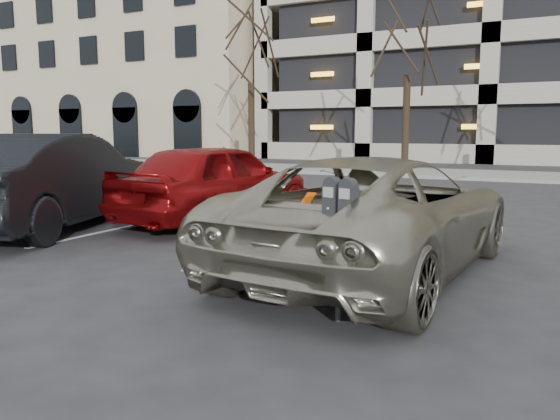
{
  "coord_description": "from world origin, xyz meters",
  "views": [
    {
      "loc": [
        2.56,
        -5.43,
        1.67
      ],
      "look_at": [
        -0.02,
        -0.44,
        0.86
      ],
      "focal_mm": 35.0,
      "sensor_mm": 36.0,
      "label": 1
    }
  ],
  "objects_px": {
    "car_red": "(218,182)",
    "car_dark": "(53,181)",
    "parking_meter": "(340,214)",
    "suv_silver": "(377,214)",
    "tree_a": "(251,30)",
    "tree_b": "(409,13)",
    "car_silver": "(25,181)"
  },
  "relations": [
    {
      "from": "car_red",
      "to": "car_dark",
      "type": "height_order",
      "value": "car_dark"
    },
    {
      "from": "parking_meter",
      "to": "suv_silver",
      "type": "height_order",
      "value": "suv_silver"
    },
    {
      "from": "tree_a",
      "to": "tree_b",
      "type": "xyz_separation_m",
      "value": [
        7.0,
        0.0,
        0.05
      ]
    },
    {
      "from": "car_dark",
      "to": "car_silver",
      "type": "relative_size",
      "value": 1.16
    },
    {
      "from": "tree_a",
      "to": "car_dark",
      "type": "bearing_deg",
      "value": -72.32
    },
    {
      "from": "tree_a",
      "to": "suv_silver",
      "type": "distance_m",
      "value": 19.31
    },
    {
      "from": "suv_silver",
      "to": "car_dark",
      "type": "xyz_separation_m",
      "value": [
        -5.88,
        0.3,
        0.13
      ]
    },
    {
      "from": "parking_meter",
      "to": "car_red",
      "type": "bearing_deg",
      "value": 148.99
    },
    {
      "from": "parking_meter",
      "to": "car_dark",
      "type": "height_order",
      "value": "car_dark"
    },
    {
      "from": "tree_b",
      "to": "car_red",
      "type": "bearing_deg",
      "value": -90.51
    },
    {
      "from": "tree_b",
      "to": "car_silver",
      "type": "xyz_separation_m",
      "value": [
        -4.65,
        -13.6,
        -5.51
      ]
    },
    {
      "from": "suv_silver",
      "to": "car_silver",
      "type": "height_order",
      "value": "suv_silver"
    },
    {
      "from": "car_dark",
      "to": "tree_b",
      "type": "bearing_deg",
      "value": -116.18
    },
    {
      "from": "tree_a",
      "to": "suv_silver",
      "type": "height_order",
      "value": "tree_a"
    },
    {
      "from": "tree_a",
      "to": "parking_meter",
      "type": "distance_m",
      "value": 20.87
    },
    {
      "from": "suv_silver",
      "to": "car_red",
      "type": "bearing_deg",
      "value": -26.34
    },
    {
      "from": "parking_meter",
      "to": "car_red",
      "type": "xyz_separation_m",
      "value": [
        -3.99,
        4.05,
        -0.22
      ]
    },
    {
      "from": "suv_silver",
      "to": "car_red",
      "type": "xyz_separation_m",
      "value": [
        -3.74,
        2.19,
        0.05
      ]
    },
    {
      "from": "parking_meter",
      "to": "car_dark",
      "type": "distance_m",
      "value": 6.5
    },
    {
      "from": "car_silver",
      "to": "car_dark",
      "type": "bearing_deg",
      "value": 160.91
    },
    {
      "from": "tree_b",
      "to": "suv_silver",
      "type": "distance_m",
      "value": 16.54
    },
    {
      "from": "tree_b",
      "to": "car_dark",
      "type": "distance_m",
      "value": 15.97
    },
    {
      "from": "tree_b",
      "to": "parking_meter",
      "type": "distance_m",
      "value": 18.24
    },
    {
      "from": "parking_meter",
      "to": "car_dark",
      "type": "bearing_deg",
      "value": 175.02
    },
    {
      "from": "suv_silver",
      "to": "car_red",
      "type": "distance_m",
      "value": 4.34
    },
    {
      "from": "parking_meter",
      "to": "car_dark",
      "type": "xyz_separation_m",
      "value": [
        -6.13,
        2.16,
        -0.14
      ]
    },
    {
      "from": "tree_a",
      "to": "tree_b",
      "type": "bearing_deg",
      "value": 0.0
    },
    {
      "from": "parking_meter",
      "to": "car_silver",
      "type": "bearing_deg",
      "value": 172.36
    },
    {
      "from": "car_red",
      "to": "car_silver",
      "type": "bearing_deg",
      "value": 12.42
    },
    {
      "from": "car_silver",
      "to": "suv_silver",
      "type": "bearing_deg",
      "value": 178.39
    },
    {
      "from": "tree_a",
      "to": "suv_silver",
      "type": "relative_size",
      "value": 1.64
    },
    {
      "from": "tree_a",
      "to": "parking_meter",
      "type": "xyz_separation_m",
      "value": [
        10.88,
        -17.06,
        -5.12
      ]
    }
  ]
}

